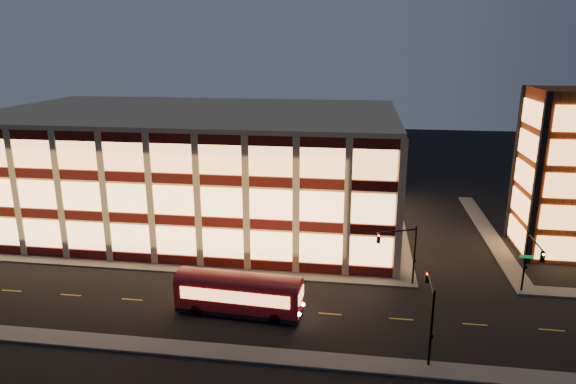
# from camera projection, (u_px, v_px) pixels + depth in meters

# --- Properties ---
(ground) EXTENTS (200.00, 200.00, 0.00)m
(ground) POSITION_uv_depth(u_px,v_px,m) (176.00, 273.00, 52.07)
(ground) COLOR black
(ground) RESTS_ON ground
(sidewalk_office_south) EXTENTS (54.00, 2.00, 0.15)m
(sidewalk_office_south) POSITION_uv_depth(u_px,v_px,m) (152.00, 267.00, 53.42)
(sidewalk_office_south) COLOR #514F4C
(sidewalk_office_south) RESTS_ON ground
(sidewalk_office_east) EXTENTS (2.00, 30.00, 0.15)m
(sidewalk_office_east) POSITION_uv_depth(u_px,v_px,m) (397.00, 227.00, 65.03)
(sidewalk_office_east) COLOR #514F4C
(sidewalk_office_east) RESTS_ON ground
(sidewalk_tower_west) EXTENTS (2.00, 30.00, 0.15)m
(sidewalk_tower_west) POSITION_uv_depth(u_px,v_px,m) (488.00, 232.00, 63.49)
(sidewalk_tower_west) COLOR #514F4C
(sidewalk_tower_west) RESTS_ON ground
(sidewalk_near) EXTENTS (100.00, 2.00, 0.15)m
(sidewalk_near) POSITION_uv_depth(u_px,v_px,m) (117.00, 343.00, 39.68)
(sidewalk_near) COLOR #514F4C
(sidewalk_near) RESTS_ON ground
(office_building) EXTENTS (50.45, 30.45, 14.50)m
(office_building) POSITION_uv_depth(u_px,v_px,m) (197.00, 166.00, 66.60)
(office_building) COLOR tan
(office_building) RESTS_ON ground
(stair_tower) EXTENTS (8.60, 8.60, 18.00)m
(stair_tower) POSITION_uv_depth(u_px,v_px,m) (564.00, 173.00, 55.42)
(stair_tower) COLOR #8C3814
(stair_tower) RESTS_ON ground
(traffic_signal_far) EXTENTS (3.79, 1.87, 6.00)m
(traffic_signal_far) POSITION_uv_depth(u_px,v_px,m) (402.00, 246.00, 48.08)
(traffic_signal_far) COLOR black
(traffic_signal_far) RESTS_ON ground
(traffic_signal_right) EXTENTS (1.20, 4.37, 6.00)m
(traffic_signal_right) POSITION_uv_depth(u_px,v_px,m) (531.00, 257.00, 45.69)
(traffic_signal_right) COLOR black
(traffic_signal_right) RESTS_ON ground
(traffic_signal_near) EXTENTS (0.32, 4.45, 6.00)m
(traffic_signal_near) POSITION_uv_depth(u_px,v_px,m) (430.00, 305.00, 37.17)
(traffic_signal_near) COLOR black
(traffic_signal_near) RESTS_ON ground
(trolley_bus) EXTENTS (10.93, 3.43, 3.65)m
(trolley_bus) POSITION_uv_depth(u_px,v_px,m) (239.00, 291.00, 43.78)
(trolley_bus) COLOR #94080D
(trolley_bus) RESTS_ON ground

